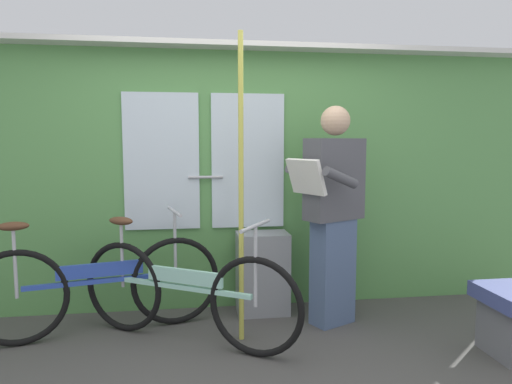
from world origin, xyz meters
The scene contains 7 objects.
ground_plane centered at (0.00, 0.00, -0.02)m, with size 6.39×3.89×0.04m, color #474442.
train_door_wall centered at (-0.01, 1.14, 1.13)m, with size 5.39×0.28×2.17m.
bicycle_near_door centered at (-0.98, 0.65, 0.36)m, with size 1.72×0.56×0.88m.
bicycle_leaning_behind centered at (-0.38, 0.43, 0.36)m, with size 1.50×0.94×0.88m.
passenger_reading_newspaper centered at (0.74, 0.62, 0.87)m, with size 0.62×0.57×1.66m.
trash_bin_by_wall centered at (0.25, 0.92, 0.33)m, with size 0.42×0.28×0.66m, color gray.
handrail_pole centered at (0.02, 0.43, 1.06)m, with size 0.04×0.04×2.13m, color #C6C14C.
Camera 1 is at (-0.33, -2.74, 1.39)m, focal length 32.82 mm.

